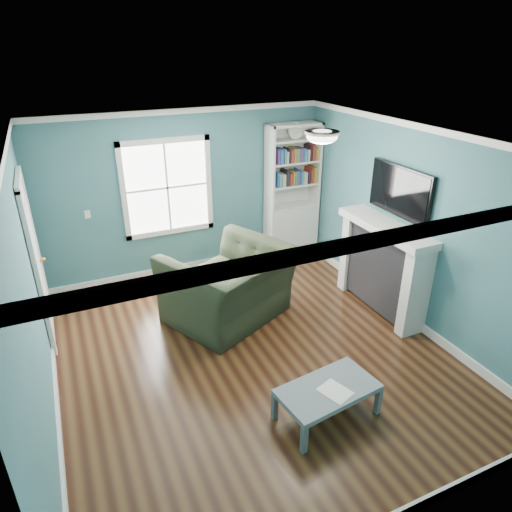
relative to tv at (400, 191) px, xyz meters
name	(u,v)px	position (x,y,z in m)	size (l,w,h in m)	color
floor	(251,352)	(-2.20, -0.20, -1.72)	(5.00, 5.00, 0.00)	black
room_walls	(251,234)	(-2.20, -0.20, -0.14)	(5.00, 5.00, 5.00)	#366A6B
trim	(251,262)	(-2.20, -0.20, -0.49)	(4.50, 5.00, 2.60)	white
window	(167,188)	(-2.50, 2.29, -0.27)	(1.40, 0.06, 1.50)	white
bookshelf	(291,206)	(-0.43, 2.10, -0.80)	(0.90, 0.35, 2.31)	silver
fireplace	(382,268)	(-0.12, 0.00, -1.09)	(0.44, 1.58, 1.30)	black
tv	(400,191)	(0.00, 0.00, 0.00)	(0.06, 1.10, 0.65)	black
door	(36,261)	(-4.42, 1.20, -0.65)	(0.12, 0.98, 2.17)	silver
ceiling_fixture	(322,136)	(-1.30, -0.10, 0.82)	(0.38, 0.38, 0.15)	white
light_switch	(88,214)	(-3.70, 2.28, -0.52)	(0.08, 0.01, 0.12)	white
recliner	(230,274)	(-2.14, 0.64, -1.05)	(1.54, 1.00, 1.34)	#232C1B
coffee_table	(328,391)	(-1.93, -1.48, -1.41)	(1.06, 0.67, 0.36)	#4E595E
paper_sheet	(335,391)	(-1.89, -1.56, -1.36)	(0.24, 0.30, 0.00)	white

